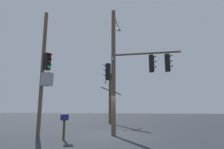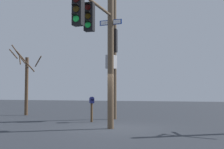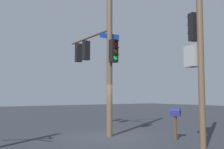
{
  "view_description": "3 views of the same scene",
  "coord_description": "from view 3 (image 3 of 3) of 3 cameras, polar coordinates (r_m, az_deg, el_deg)",
  "views": [
    {
      "loc": [
        1.96,
        -11.75,
        1.78
      ],
      "look_at": [
        0.05,
        -0.06,
        3.93
      ],
      "focal_mm": 28.75,
      "sensor_mm": 36.0,
      "label": 1
    },
    {
      "loc": [
        12.87,
        3.84,
        1.67
      ],
      "look_at": [
        -0.35,
        -0.23,
        2.51
      ],
      "focal_mm": 46.47,
      "sensor_mm": 36.0,
      "label": 2
    },
    {
      "loc": [
        -10.62,
        7.18,
        1.97
      ],
      "look_at": [
        0.39,
        -0.45,
        3.03
      ],
      "focal_mm": 42.84,
      "sensor_mm": 36.0,
      "label": 3
    }
  ],
  "objects": [
    {
      "name": "main_signal_pole_assembly",
      "position": [
        13.81,
        -2.49,
        6.38
      ],
      "size": [
        5.04,
        3.41,
        8.51
      ],
      "rotation": [
        0.0,
        0.0,
        6.25
      ],
      "color": "brown",
      "rests_on": "ground"
    },
    {
      "name": "secondary_pole_assembly",
      "position": [
        10.88,
        17.74,
        6.42
      ],
      "size": [
        0.87,
        0.59,
        8.13
      ],
      "rotation": [
        0.0,
        0.0,
        6.07
      ],
      "color": "brown",
      "rests_on": "ground"
    },
    {
      "name": "ground_plane",
      "position": [
        12.97,
        -0.67,
        -13.25
      ],
      "size": [
        80.0,
        80.0,
        0.0
      ],
      "primitive_type": "plane",
      "color": "#2E333A"
    },
    {
      "name": "mailbox",
      "position": [
        12.43,
        13.37,
        -8.37
      ],
      "size": [
        0.5,
        0.42,
        1.41
      ],
      "rotation": [
        0.0,
        0.0,
        5.2
      ],
      "color": "#4C3823",
      "rests_on": "ground"
    }
  ]
}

